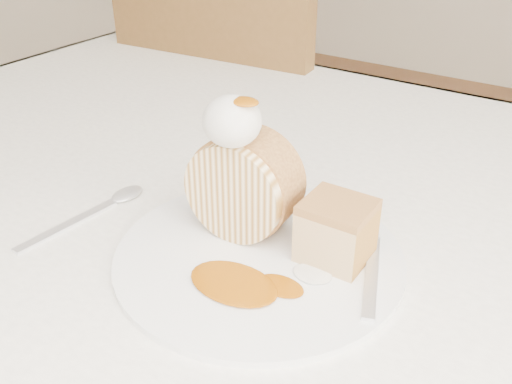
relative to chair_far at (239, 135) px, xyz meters
The scene contains 10 objects.
table 0.66m from the chair_far, 49.83° to the right, with size 1.40×0.90×0.75m.
chair_far is the anchor object (origin of this frame).
plate 0.80m from the chair_far, 53.28° to the right, with size 0.28×0.28×0.01m, color white.
roulade_slice 0.78m from the chair_far, 54.26° to the right, with size 0.10×0.10×0.06m, color beige.
cake_chunk 0.82m from the chair_far, 48.05° to the right, with size 0.06×0.06×0.05m, color #B98646.
whipped_cream 0.83m from the chair_far, 55.03° to the right, with size 0.05×0.05×0.05m, color silver.
caramel_drizzle 0.84m from the chair_far, 54.18° to the right, with size 0.03×0.02×0.01m, color #8F4705.
caramel_pool 0.85m from the chair_far, 55.07° to the right, with size 0.09×0.06×0.00m, color #8F4705, non-canonical shape.
fork 0.85m from the chair_far, 46.30° to the right, with size 0.02×0.17×0.00m, color silver.
spoon 0.76m from the chair_far, 69.01° to the right, with size 0.02×0.15×0.00m, color silver.
Camera 1 is at (0.29, -0.30, 1.08)m, focal length 40.00 mm.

